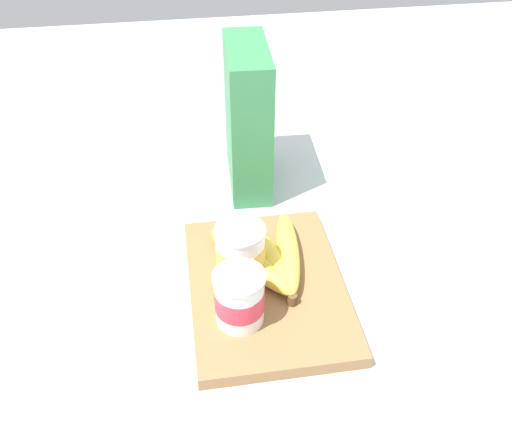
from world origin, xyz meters
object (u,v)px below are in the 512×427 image
(cutting_board, at_px, (267,288))
(yogurt_cup_back, at_px, (240,254))
(yogurt_cup_front, at_px, (240,298))
(cereal_box, at_px, (248,119))
(banana_bunch, at_px, (270,258))

(cutting_board, xyz_separation_m, yogurt_cup_back, (0.02, 0.04, 0.06))
(yogurt_cup_front, bearing_deg, cereal_box, -9.95)
(cereal_box, xyz_separation_m, yogurt_cup_back, (-0.28, 0.05, -0.07))
(cutting_board, height_order, banana_bunch, banana_bunch)
(cutting_board, xyz_separation_m, cereal_box, (0.30, -0.02, 0.12))
(cereal_box, bearing_deg, banana_bunch, -178.49)
(cereal_box, height_order, yogurt_cup_back, cereal_box)
(cereal_box, xyz_separation_m, banana_bunch, (-0.27, 0.01, -0.09))
(cutting_board, relative_size, cereal_box, 1.18)
(yogurt_cup_front, distance_m, banana_bunch, 0.12)
(yogurt_cup_back, bearing_deg, banana_bunch, -71.60)
(cereal_box, xyz_separation_m, yogurt_cup_front, (-0.36, 0.06, -0.07))
(yogurt_cup_back, bearing_deg, cutting_board, -116.65)
(yogurt_cup_front, height_order, yogurt_cup_back, yogurt_cup_back)
(cutting_board, distance_m, cereal_box, 0.33)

